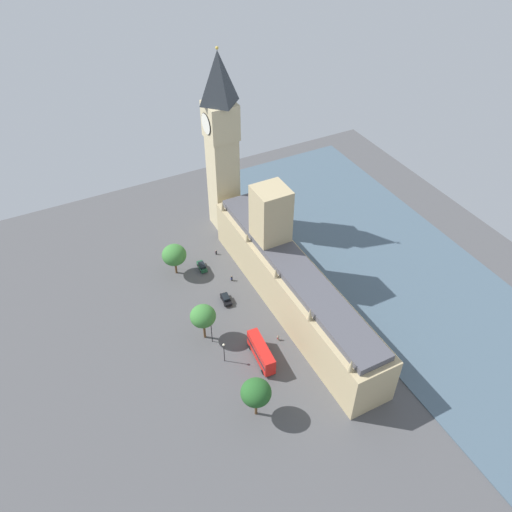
{
  "coord_description": "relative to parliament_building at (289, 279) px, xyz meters",
  "views": [
    {
      "loc": [
        46.38,
        74.61,
        93.19
      ],
      "look_at": [
        1.0,
        -13.69,
        7.41
      ],
      "focal_mm": 36.02,
      "sensor_mm": 36.0,
      "label": 1
    }
  ],
  "objects": [
    {
      "name": "plane_tree_midblock",
      "position": [
        21.13,
        -23.16,
        -1.67
      ],
      "size": [
        6.39,
        6.39,
        8.97
      ],
      "color": "brown",
      "rests_on": "ground"
    },
    {
      "name": "clock_tower",
      "position": [
        0.29,
        -37.3,
        18.91
      ],
      "size": [
        8.1,
        8.1,
        51.86
      ],
      "color": "#CCBA8E",
      "rests_on": "ground"
    },
    {
      "name": "car_dark_green_leading",
      "position": [
        14.43,
        -21.44,
        -7.02
      ],
      "size": [
        2.05,
        4.61,
        1.74
      ],
      "rotation": [
        0.0,
        0.0,
        3.07
      ],
      "color": "#19472D",
      "rests_on": "ground"
    },
    {
      "name": "ground_plane",
      "position": [
        1.99,
        1.83,
        -7.9
      ],
      "size": [
        142.31,
        142.31,
        0.0
      ],
      "primitive_type": "plane",
      "color": "#4C4C4F"
    },
    {
      "name": "double_decker_bus_under_trees",
      "position": [
        14.36,
        12.74,
        -5.27
      ],
      "size": [
        3.32,
        10.66,
        4.75
      ],
      "rotation": [
        0.0,
        0.0,
        -0.08
      ],
      "color": "red",
      "rests_on": "ground"
    },
    {
      "name": "street_lamp_corner",
      "position": [
        22.05,
        2.96,
        -3.24
      ],
      "size": [
        0.56,
        0.56,
        6.74
      ],
      "color": "black",
      "rests_on": "ground"
    },
    {
      "name": "pedestrian_by_river_gate",
      "position": [
        8.2,
        9.52,
        -7.23
      ],
      "size": [
        0.62,
        0.55,
        1.5
      ],
      "rotation": [
        0.0,
        0.0,
        5.09
      ],
      "color": "gray",
      "rests_on": "ground"
    },
    {
      "name": "pedestrian_kerbside",
      "position": [
        8.6,
        -25.19,
        -7.23
      ],
      "size": [
        0.53,
        0.61,
        1.49
      ],
      "rotation": [
        0.0,
        0.0,
        3.47
      ],
      "color": "black",
      "rests_on": "ground"
    },
    {
      "name": "parliament_building",
      "position": [
        0.0,
        0.0,
        0.0
      ],
      "size": [
        10.9,
        65.6,
        27.95
      ],
      "color": "tan",
      "rests_on": "ground"
    },
    {
      "name": "pedestrian_near_tower",
      "position": [
        9.25,
        -13.67,
        -7.18
      ],
      "size": [
        0.68,
        0.62,
        1.61
      ],
      "rotation": [
        0.0,
        0.0,
        5.28
      ],
      "color": "black",
      "rests_on": "ground"
    },
    {
      "name": "river_thames",
      "position": [
        -32.13,
        1.83,
        -7.78
      ],
      "size": [
        44.07,
        128.08,
        0.25
      ],
      "primitive_type": "cube",
      "color": "#475B6B",
      "rests_on": "ground"
    },
    {
      "name": "car_black_trailing",
      "position": [
        13.78,
        -7.36,
        -7.02
      ],
      "size": [
        2.35,
        4.53,
        1.74
      ],
      "rotation": [
        0.0,
        0.0,
        -0.11
      ],
      "color": "black",
      "rests_on": "ground"
    },
    {
      "name": "plane_tree_far_end",
      "position": [
        21.66,
        24.45,
        -0.62
      ],
      "size": [
        6.17,
        6.17,
        9.94
      ],
      "color": "brown",
      "rests_on": "ground"
    },
    {
      "name": "plane_tree_opposite_hall",
      "position": [
        23.05,
        0.95,
        -0.73
      ],
      "size": [
        5.92,
        5.92,
        9.73
      ],
      "color": "brown",
      "rests_on": "ground"
    },
    {
      "name": "street_lamp_slot_10",
      "position": [
        21.82,
        9.35,
        -3.79
      ],
      "size": [
        0.56,
        0.56,
        5.84
      ],
      "color": "black",
      "rests_on": "ground"
    }
  ]
}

